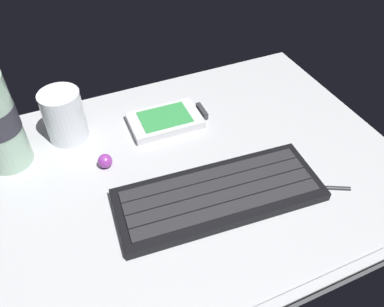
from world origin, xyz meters
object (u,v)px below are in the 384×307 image
keyboard (219,194)px  trackball_mouse (105,161)px  handheld_device (169,119)px  juice_cup (65,117)px  stylus_pen (318,186)px

keyboard → trackball_mouse: trackball_mouse is taller
handheld_device → juice_cup: juice_cup is taller
handheld_device → juice_cup: 16.95cm
stylus_pen → juice_cup: bearing=167.0°
handheld_device → juice_cup: size_ratio=1.52×
handheld_device → stylus_pen: (14.34, -22.50, -0.38)cm
juice_cup → trackball_mouse: size_ratio=3.86×
handheld_device → stylus_pen: handheld_device is taller
handheld_device → keyboard: bearing=-88.7°
keyboard → stylus_pen: 14.48cm
keyboard → stylus_pen: size_ratio=3.13×
stylus_pen → handheld_device: bearing=149.7°
handheld_device → trackball_mouse: (-12.58, -5.89, 0.37)cm
trackball_mouse → handheld_device: bearing=25.1°
juice_cup → keyboard: bearing=-52.6°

